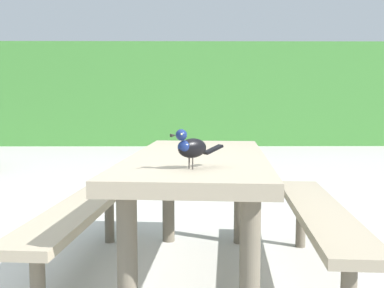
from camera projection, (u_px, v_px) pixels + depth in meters
hedge_wall at (175, 95)px, 11.41m from camera, size 28.00×2.28×2.37m
picnic_table_foreground at (198, 186)px, 2.64m from camera, size 1.82×1.86×0.74m
bird_grackle at (190, 147)px, 2.06m from camera, size 0.25×0.18×0.18m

